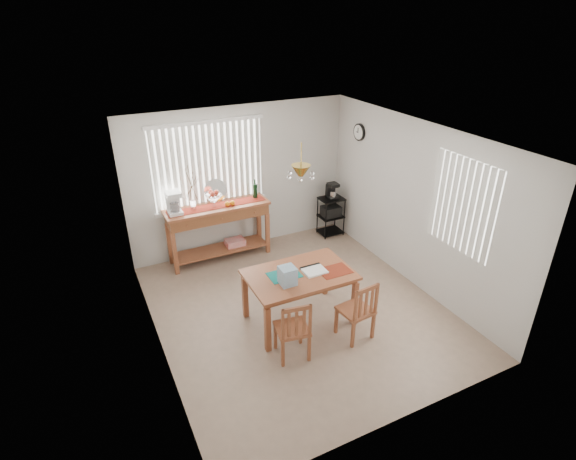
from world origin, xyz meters
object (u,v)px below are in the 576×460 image
cart_items (332,191)px  chair_left (293,330)px  chair_right (358,311)px  wire_cart (331,213)px  sideboard (219,219)px  dining_table (299,279)px

cart_items → chair_left: cart_items is taller
cart_items → chair_right: 3.13m
chair_right → cart_items: bearing=65.4°
wire_cart → chair_right: 3.09m
cart_items → sideboard: bearing=178.4°
cart_items → dining_table: (-1.80, -2.13, -0.22)m
cart_items → chair_right: (-1.29, -2.81, -0.47)m
wire_cart → cart_items: 0.45m
cart_items → dining_table: cart_items is taller
sideboard → dining_table: sideboard is taller
wire_cart → chair_right: (-1.29, -2.81, -0.02)m
wire_cart → chair_left: chair_left is taller
sideboard → chair_right: size_ratio=2.02×
sideboard → wire_cart: (2.23, -0.07, -0.30)m
chair_left → dining_table: bearing=56.5°
cart_items → wire_cart: bearing=-90.0°
sideboard → wire_cart: size_ratio=2.35×
chair_left → chair_right: chair_right is taller
sideboard → wire_cart: bearing=-1.8°
wire_cart → chair_right: size_ratio=0.86×
sideboard → cart_items: 2.23m
sideboard → wire_cart: 2.25m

